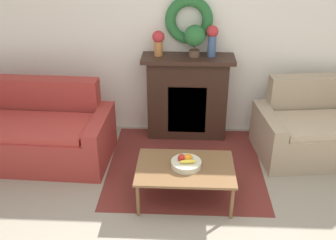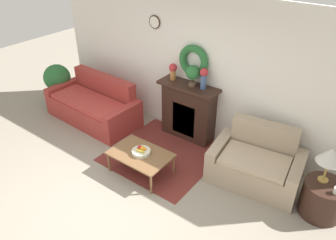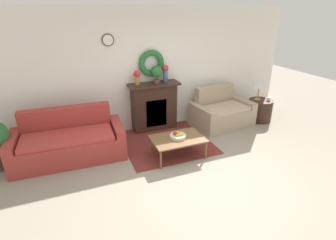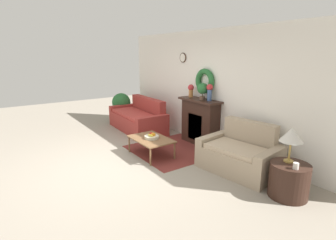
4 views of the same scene
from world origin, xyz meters
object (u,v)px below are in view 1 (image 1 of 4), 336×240
(fireplace, at_px, (187,96))
(loveseat_right, at_px, (315,131))
(coffee_table, at_px, (185,170))
(potted_plant_on_mantel, at_px, (195,37))
(couch_left, at_px, (27,133))
(fruit_bowl, at_px, (186,163))
(vase_on_mantel_right, at_px, (212,38))
(vase_on_mantel_left, at_px, (158,41))

(fireplace, relative_size, loveseat_right, 0.77)
(coffee_table, bearing_deg, potted_plant_on_mantel, 86.44)
(couch_left, height_order, potted_plant_on_mantel, potted_plant_on_mantel)
(couch_left, bearing_deg, fireplace, 20.62)
(couch_left, relative_size, fruit_bowl, 6.64)
(vase_on_mantel_right, bearing_deg, fruit_bowl, -101.94)
(fruit_bowl, relative_size, vase_on_mantel_right, 0.80)
(loveseat_right, distance_m, potted_plant_on_mantel, 1.87)
(vase_on_mantel_right, bearing_deg, couch_left, -163.75)
(couch_left, bearing_deg, vase_on_mantel_right, 18.51)
(vase_on_mantel_left, xyz_separation_m, potted_plant_on_mantel, (0.44, -0.02, 0.06))
(loveseat_right, distance_m, vase_on_mantel_right, 1.70)
(fruit_bowl, distance_m, vase_on_mantel_left, 1.66)
(fireplace, distance_m, fruit_bowl, 1.37)
(fruit_bowl, height_order, potted_plant_on_mantel, potted_plant_on_mantel)
(couch_left, bearing_deg, loveseat_right, 6.16)
(coffee_table, xyz_separation_m, fruit_bowl, (0.01, 0.02, 0.07))
(loveseat_right, distance_m, coffee_table, 1.87)
(fireplace, bearing_deg, vase_on_mantel_right, 1.10)
(fireplace, xyz_separation_m, couch_left, (-1.93, -0.64, -0.24))
(coffee_table, relative_size, potted_plant_on_mantel, 2.54)
(couch_left, distance_m, potted_plant_on_mantel, 2.34)
(couch_left, xyz_separation_m, vase_on_mantel_right, (2.22, 0.65, 1.01))
(couch_left, bearing_deg, coffee_table, -18.93)
(fireplace, relative_size, potted_plant_on_mantel, 2.96)
(loveseat_right, distance_m, vase_on_mantel_left, 2.22)
(loveseat_right, bearing_deg, couch_left, 176.72)
(loveseat_right, xyz_separation_m, potted_plant_on_mantel, (-1.51, 0.39, 1.04))
(vase_on_mantel_left, relative_size, vase_on_mantel_right, 0.82)
(loveseat_right, relative_size, fruit_bowl, 4.87)
(loveseat_right, height_order, coffee_table, loveseat_right)
(fireplace, relative_size, vase_on_mantel_right, 3.02)
(vase_on_mantel_left, height_order, potted_plant_on_mantel, potted_plant_on_mantel)
(vase_on_mantel_left, bearing_deg, coffee_table, -75.56)
(couch_left, height_order, loveseat_right, loveseat_right)
(vase_on_mantel_left, bearing_deg, fruit_bowl, -75.12)
(loveseat_right, xyz_separation_m, coffee_table, (-1.59, -0.98, 0.04))
(vase_on_mantel_left, relative_size, potted_plant_on_mantel, 0.80)
(loveseat_right, bearing_deg, potted_plant_on_mantel, 158.43)
(vase_on_mantel_right, xyz_separation_m, potted_plant_on_mantel, (-0.21, -0.02, 0.02))
(couch_left, xyz_separation_m, fruit_bowl, (1.93, -0.73, 0.11))
(fireplace, bearing_deg, fruit_bowl, -90.20)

